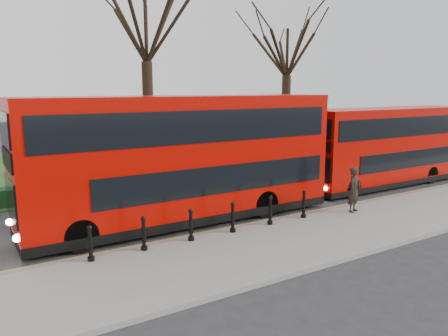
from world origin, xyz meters
TOP-DOWN VIEW (x-y plane):
  - ground at (0.00, 0.00)m, footprint 120.00×120.00m
  - pavement at (0.00, -3.00)m, footprint 60.00×4.00m
  - kerb at (0.00, -1.00)m, footprint 60.00×0.25m
  - grass_verge at (0.00, 15.00)m, footprint 60.00×18.00m
  - hedge at (0.00, 6.80)m, footprint 60.00×0.90m
  - yellow_line_outer at (0.00, -0.70)m, footprint 60.00×0.10m
  - yellow_line_inner at (0.00, -0.50)m, footprint 60.00×0.10m
  - tree_mid at (2.00, 10.00)m, footprint 7.48×7.48m
  - tree_right at (12.00, 10.00)m, footprint 6.75×6.75m
  - bollard_row at (-0.47, -1.35)m, footprint 8.15×0.15m
  - bus_lead at (-0.27, 1.03)m, footprint 11.81×2.71m
  - bus_rear at (11.38, 1.16)m, footprint 10.02×2.30m
  - pedestrian at (5.74, -1.80)m, footprint 0.76×0.62m

SIDE VIEW (x-z plane):
  - ground at x=0.00m, z-range 0.00..0.00m
  - yellow_line_outer at x=0.00m, z-range 0.00..0.01m
  - yellow_line_inner at x=0.00m, z-range 0.00..0.01m
  - grass_verge at x=0.00m, z-range 0.00..0.06m
  - pavement at x=0.00m, z-range 0.00..0.15m
  - kerb at x=0.00m, z-range -0.01..0.15m
  - hedge at x=0.00m, z-range 0.00..0.80m
  - bollard_row at x=-0.47m, z-range 0.15..1.15m
  - pedestrian at x=5.74m, z-range 0.15..1.94m
  - bus_rear at x=11.38m, z-range 0.02..4.00m
  - bus_lead at x=-0.27m, z-range 0.02..4.72m
  - tree_right at x=12.00m, z-range 2.39..12.94m
  - tree_mid at x=2.00m, z-range 2.65..14.34m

